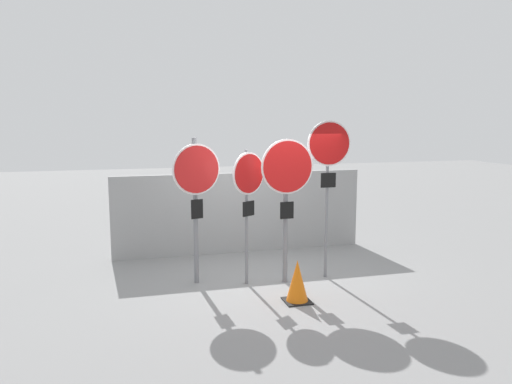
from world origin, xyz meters
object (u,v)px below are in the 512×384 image
stop_sign_1 (248,185)px  traffic_cone_0 (297,281)px  stop_sign_2 (287,182)px  stop_sign_3 (329,158)px  stop_sign_0 (196,184)px

stop_sign_1 → traffic_cone_0: stop_sign_1 is taller
stop_sign_2 → stop_sign_3: size_ratio=0.89×
stop_sign_1 → traffic_cone_0: 1.75m
stop_sign_1 → traffic_cone_0: size_ratio=3.48×
stop_sign_0 → stop_sign_2: 1.49m
stop_sign_0 → stop_sign_1: 0.85m
traffic_cone_0 → stop_sign_3: bearing=47.1°
stop_sign_2 → traffic_cone_0: stop_sign_2 is taller
stop_sign_2 → stop_sign_3: stop_sign_3 is taller
stop_sign_2 → stop_sign_3: (0.76, 0.06, 0.38)m
stop_sign_0 → stop_sign_3: 2.26m
stop_sign_3 → traffic_cone_0: size_ratio=4.20×
stop_sign_0 → stop_sign_3: bearing=-22.9°
stop_sign_1 → stop_sign_3: (1.39, -0.02, 0.41)m
stop_sign_0 → stop_sign_2: stop_sign_0 is taller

